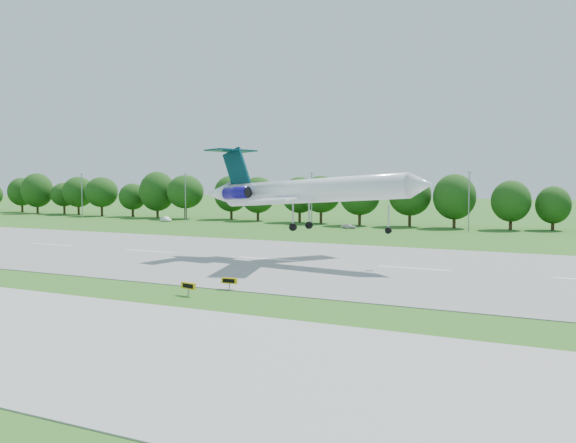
# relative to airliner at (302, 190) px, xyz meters

# --- Properties ---
(ground) EXTENTS (600.00, 600.00, 0.00)m
(ground) POSITION_rel_airliner_xyz_m (-5.00, -25.19, -9.32)
(ground) COLOR #2A681B
(ground) RESTS_ON ground
(runway) EXTENTS (400.00, 45.00, 0.08)m
(runway) POSITION_rel_airliner_xyz_m (-5.00, -0.19, -9.28)
(runway) COLOR gray
(runway) RESTS_ON ground
(tree_line) EXTENTS (288.40, 8.40, 10.40)m
(tree_line) POSITION_rel_airliner_xyz_m (-5.00, 66.81, -3.14)
(tree_line) COLOR #382314
(tree_line) RESTS_ON ground
(light_poles) EXTENTS (175.90, 0.25, 12.19)m
(light_poles) POSITION_rel_airliner_xyz_m (-7.50, 56.81, -2.99)
(light_poles) COLOR gray
(light_poles) RESTS_ON ground
(airliner) EXTENTS (33.90, 24.50, 11.08)m
(airliner) POSITION_rel_airliner_xyz_m (0.00, 0.00, 0.00)
(airliner) COLOR white
(airliner) RESTS_ON ground
(taxi_sign_centre) EXTENTS (1.69, 0.40, 1.18)m
(taxi_sign_centre) POSITION_rel_airliner_xyz_m (2.89, -22.21, -8.45)
(taxi_sign_centre) COLOR gray
(taxi_sign_centre) RESTS_ON ground
(taxi_sign_right) EXTENTS (1.77, 0.50, 1.24)m
(taxi_sign_right) POSITION_rel_airliner_xyz_m (1.22, -26.68, -8.41)
(taxi_sign_right) COLOR gray
(taxi_sign_right) RESTS_ON ground
(service_vehicle_a) EXTENTS (3.92, 2.71, 1.23)m
(service_vehicle_a) POSITION_rel_airliner_xyz_m (-64.45, 54.50, -8.71)
(service_vehicle_a) COLOR white
(service_vehicle_a) RESTS_ON ground
(service_vehicle_b) EXTENTS (3.24, 1.46, 1.08)m
(service_vehicle_b) POSITION_rel_airliner_xyz_m (-14.89, 54.13, -8.78)
(service_vehicle_b) COLOR beige
(service_vehicle_b) RESTS_ON ground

